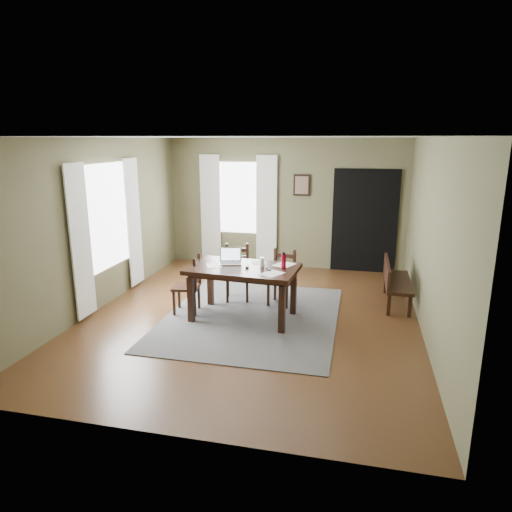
% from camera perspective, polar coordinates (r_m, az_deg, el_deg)
% --- Properties ---
extents(ground, '(5.00, 6.00, 0.01)m').
position_cam_1_polar(ground, '(7.13, -0.54, -7.66)').
color(ground, '#492C16').
extents(room_shell, '(5.02, 6.02, 2.71)m').
position_cam_1_polar(room_shell, '(6.66, -0.58, 6.91)').
color(room_shell, brown).
rests_on(room_shell, ground).
extents(rug, '(2.60, 3.20, 0.01)m').
position_cam_1_polar(rug, '(7.12, -0.54, -7.57)').
color(rug, '#474747').
rests_on(rug, ground).
extents(dining_table, '(1.68, 1.08, 0.81)m').
position_cam_1_polar(dining_table, '(6.85, -1.61, -2.16)').
color(dining_table, black).
rests_on(dining_table, rug).
extents(chair_end, '(0.46, 0.46, 0.92)m').
position_cam_1_polar(chair_end, '(7.23, -8.33, -3.63)').
color(chair_end, black).
rests_on(chair_end, rug).
extents(chair_back_left, '(0.50, 0.50, 0.93)m').
position_cam_1_polar(chair_back_left, '(7.77, -2.35, -2.13)').
color(chair_back_left, black).
rests_on(chair_back_left, rug).
extents(chair_back_right, '(0.45, 0.46, 0.90)m').
position_cam_1_polar(chair_back_right, '(7.54, 3.27, -2.79)').
color(chair_back_right, black).
rests_on(chair_back_right, rug).
extents(bench, '(0.41, 1.28, 0.72)m').
position_cam_1_polar(bench, '(7.86, 16.86, -2.78)').
color(bench, black).
rests_on(bench, ground).
extents(laptop, '(0.39, 0.34, 0.23)m').
position_cam_1_polar(laptop, '(7.04, -3.20, -0.39)').
color(laptop, '#B7B7BC').
rests_on(laptop, dining_table).
extents(computer_mouse, '(0.06, 0.09, 0.03)m').
position_cam_1_polar(computer_mouse, '(6.76, -1.12, -1.39)').
color(computer_mouse, '#3F3F42').
rests_on(computer_mouse, dining_table).
extents(tv_remote, '(0.11, 0.17, 0.02)m').
position_cam_1_polar(tv_remote, '(6.68, 1.56, -1.64)').
color(tv_remote, black).
rests_on(tv_remote, dining_table).
extents(drinking_glass, '(0.08, 0.08, 0.14)m').
position_cam_1_polar(drinking_glass, '(6.81, 0.77, -0.78)').
color(drinking_glass, silver).
rests_on(drinking_glass, dining_table).
extents(water_bottle, '(0.08, 0.08, 0.25)m').
position_cam_1_polar(water_bottle, '(6.72, 3.48, -0.64)').
color(water_bottle, '#A50C2B').
rests_on(water_bottle, dining_table).
extents(paper_a, '(0.30, 0.34, 0.00)m').
position_cam_1_polar(paper_a, '(6.91, -5.28, -1.20)').
color(paper_a, white).
rests_on(paper_a, dining_table).
extents(paper_b, '(0.37, 0.40, 0.00)m').
position_cam_1_polar(paper_b, '(6.49, 2.02, -2.21)').
color(paper_b, white).
rests_on(paper_b, dining_table).
extents(paper_c, '(0.29, 0.33, 0.00)m').
position_cam_1_polar(paper_c, '(7.06, 0.31, -0.81)').
color(paper_c, white).
rests_on(paper_c, dining_table).
extents(paper_d, '(0.36, 0.40, 0.00)m').
position_cam_1_polar(paper_d, '(6.94, 3.53, -1.09)').
color(paper_d, white).
rests_on(paper_d, dining_table).
extents(window_left, '(0.01, 1.30, 1.70)m').
position_cam_1_polar(window_left, '(7.84, -18.13, 4.73)').
color(window_left, white).
rests_on(window_left, ground).
extents(window_back, '(1.00, 0.01, 1.50)m').
position_cam_1_polar(window_back, '(9.80, -2.22, 7.28)').
color(window_back, white).
rests_on(window_back, ground).
extents(curtain_left_near, '(0.03, 0.48, 2.30)m').
position_cam_1_polar(curtain_left_near, '(7.19, -21.08, 1.61)').
color(curtain_left_near, silver).
rests_on(curtain_left_near, ground).
extents(curtain_left_far, '(0.03, 0.48, 2.30)m').
position_cam_1_polar(curtain_left_far, '(8.57, -15.04, 4.04)').
color(curtain_left_far, silver).
rests_on(curtain_left_far, ground).
extents(curtain_back_left, '(0.44, 0.03, 2.30)m').
position_cam_1_polar(curtain_back_left, '(9.99, -5.71, 5.90)').
color(curtain_back_left, silver).
rests_on(curtain_back_left, ground).
extents(curtain_back_right, '(0.44, 0.03, 2.30)m').
position_cam_1_polar(curtain_back_right, '(9.67, 1.31, 5.68)').
color(curtain_back_right, silver).
rests_on(curtain_back_right, ground).
extents(framed_picture, '(0.34, 0.03, 0.44)m').
position_cam_1_polar(framed_picture, '(9.51, 5.73, 8.81)').
color(framed_picture, black).
rests_on(framed_picture, ground).
extents(doorway_back, '(1.30, 0.03, 2.10)m').
position_cam_1_polar(doorway_back, '(9.53, 13.42, 4.25)').
color(doorway_back, black).
rests_on(doorway_back, ground).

